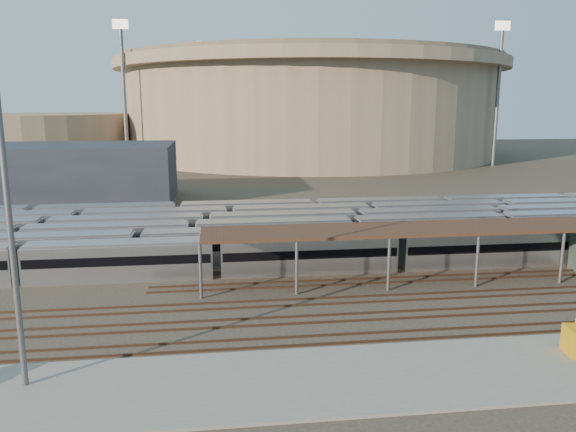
{
  "coord_description": "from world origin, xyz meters",
  "views": [
    {
      "loc": [
        -6.48,
        -46.76,
        17.04
      ],
      "look_at": [
        1.17,
        12.0,
        5.11
      ],
      "focal_mm": 35.0,
      "sensor_mm": 36.0,
      "label": 1
    }
  ],
  "objects": [
    {
      "name": "floodlight_3",
      "position": [
        -10.0,
        160.0,
        20.65
      ],
      "size": [
        4.0,
        1.0,
        38.4
      ],
      "color": "slate",
      "rests_on": "ground"
    },
    {
      "name": "secondary_arena",
      "position": [
        -60.0,
        130.0,
        7.0
      ],
      "size": [
        56.0,
        56.0,
        14.0
      ],
      "primitive_type": "cylinder",
      "color": "gray",
      "rests_on": "ground"
    },
    {
      "name": "service_building",
      "position": [
        -35.0,
        55.0,
        5.0
      ],
      "size": [
        42.0,
        20.0,
        10.0
      ],
      "primitive_type": "cube",
      "color": "#1E232D",
      "rests_on": "ground"
    },
    {
      "name": "empty_tracks",
      "position": [
        0.0,
        -5.0,
        0.09
      ],
      "size": [
        170.0,
        9.62,
        0.18
      ],
      "color": "#4C3323",
      "rests_on": "ground"
    },
    {
      "name": "stadium",
      "position": [
        25.0,
        140.0,
        16.47
      ],
      "size": [
        124.0,
        124.0,
        32.5
      ],
      "color": "gray",
      "rests_on": "ground"
    },
    {
      "name": "yard_light_pole",
      "position": [
        -18.29,
        -13.46,
        11.64
      ],
      "size": [
        0.81,
        0.36,
        22.72
      ],
      "color": "slate",
      "rests_on": "apron"
    },
    {
      "name": "inspection_shed",
      "position": [
        22.0,
        4.0,
        4.98
      ],
      "size": [
        60.3,
        6.0,
        5.3
      ],
      "color": "slate",
      "rests_on": "ground"
    },
    {
      "name": "apron",
      "position": [
        -5.0,
        -15.0,
        0.1
      ],
      "size": [
        50.0,
        9.0,
        0.2
      ],
      "primitive_type": "cube",
      "color": "gray",
      "rests_on": "ground"
    },
    {
      "name": "ground",
      "position": [
        0.0,
        0.0,
        0.0
      ],
      "size": [
        420.0,
        420.0,
        0.0
      ],
      "primitive_type": "plane",
      "color": "#383026",
      "rests_on": "ground"
    },
    {
      "name": "floodlight_0",
      "position": [
        -30.0,
        110.0,
        20.65
      ],
      "size": [
        4.0,
        1.0,
        38.4
      ],
      "color": "slate",
      "rests_on": "ground"
    },
    {
      "name": "floodlight_2",
      "position": [
        70.0,
        100.0,
        20.65
      ],
      "size": [
        4.0,
        1.0,
        38.4
      ],
      "color": "slate",
      "rests_on": "ground"
    },
    {
      "name": "subway_trains",
      "position": [
        -2.86,
        18.5,
        1.8
      ],
      "size": [
        128.42,
        23.9,
        3.6
      ],
      "color": "#BAB9BE",
      "rests_on": "ground"
    }
  ]
}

